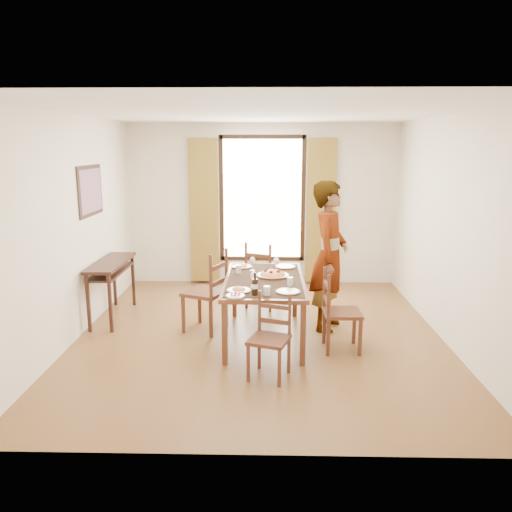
{
  "coord_description": "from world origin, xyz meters",
  "views": [
    {
      "loc": [
        0.09,
        -5.91,
        2.33
      ],
      "look_at": [
        -0.05,
        0.07,
        1.0
      ],
      "focal_mm": 35.0,
      "sensor_mm": 36.0,
      "label": 1
    }
  ],
  "objects_px": {
    "console_table": "(111,270)",
    "dining_table": "(264,284)",
    "pasta_platter": "(273,273)",
    "man": "(329,256)"
  },
  "relations": [
    {
      "from": "man",
      "to": "dining_table",
      "type": "bearing_deg",
      "value": 132.24
    },
    {
      "from": "console_table",
      "to": "dining_table",
      "type": "relative_size",
      "value": 0.71
    },
    {
      "from": "dining_table",
      "to": "console_table",
      "type": "bearing_deg",
      "value": 161.84
    },
    {
      "from": "console_table",
      "to": "man",
      "type": "height_order",
      "value": "man"
    },
    {
      "from": "console_table",
      "to": "dining_table",
      "type": "xyz_separation_m",
      "value": [
        2.09,
        -0.68,
        0.01
      ]
    },
    {
      "from": "dining_table",
      "to": "man",
      "type": "height_order",
      "value": "man"
    },
    {
      "from": "dining_table",
      "to": "pasta_platter",
      "type": "bearing_deg",
      "value": 44.69
    },
    {
      "from": "man",
      "to": "pasta_platter",
      "type": "distance_m",
      "value": 0.79
    },
    {
      "from": "dining_table",
      "to": "man",
      "type": "distance_m",
      "value": 0.94
    },
    {
      "from": "man",
      "to": "pasta_platter",
      "type": "relative_size",
      "value": 4.77
    }
  ]
}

